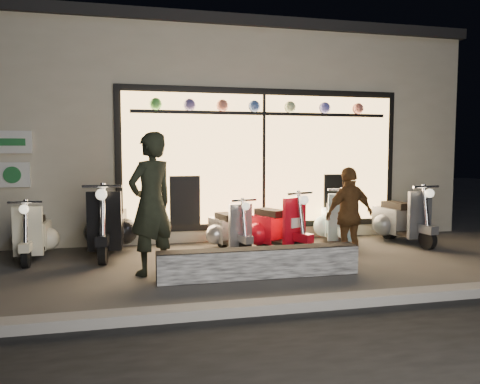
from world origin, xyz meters
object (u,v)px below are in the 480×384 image
object	(u,v)px
man	(151,204)
woman	(349,215)
scooter_red	(272,227)
scooter_silver	(228,229)
graffiti_barrier	(259,263)

from	to	relation	value
man	woman	world-z (taller)	man
scooter_red	woman	distance (m)	1.43
scooter_red	woman	xyz separation A→B (m)	(0.89, -1.06, 0.32)
scooter_silver	woman	world-z (taller)	woman
scooter_silver	scooter_red	size ratio (longest dim) A/B	0.91
graffiti_barrier	woman	distance (m)	1.74
graffiti_barrier	scooter_red	size ratio (longest dim) A/B	1.98
scooter_red	man	size ratio (longest dim) A/B	0.71
man	woman	xyz separation A→B (m)	(2.96, 0.01, -0.25)
scooter_silver	graffiti_barrier	bearing A→B (deg)	-102.66
scooter_silver	scooter_red	distance (m)	0.77
graffiti_barrier	scooter_red	bearing A→B (deg)	67.13
scooter_red	woman	world-z (taller)	woman
graffiti_barrier	woman	xyz separation A→B (m)	(1.57, 0.54, 0.53)
graffiti_barrier	scooter_silver	distance (m)	1.85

